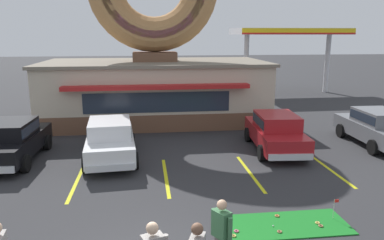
{
  "coord_description": "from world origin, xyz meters",
  "views": [
    {
      "loc": [
        0.01,
        -7.22,
        4.84
      ],
      "look_at": [
        1.55,
        5.0,
        2.0
      ],
      "focal_mm": 35.0,
      "sensor_mm": 36.0,
      "label": 1
    }
  ],
  "objects_px": {
    "car_grey": "(377,126)",
    "pedestrian_leather_jacket_man": "(221,232)",
    "car_black": "(12,139)",
    "putting_flag_pin": "(335,204)",
    "car_white": "(110,138)",
    "golf_ball": "(273,226)",
    "car_red": "(276,130)",
    "trash_bin": "(273,121)"
  },
  "relations": [
    {
      "from": "car_black",
      "to": "trash_bin",
      "type": "distance_m",
      "value": 12.07
    },
    {
      "from": "putting_flag_pin",
      "to": "trash_bin",
      "type": "xyz_separation_m",
      "value": [
        1.53,
        9.33,
        0.06
      ]
    },
    {
      "from": "putting_flag_pin",
      "to": "car_red",
      "type": "bearing_deg",
      "value": 85.41
    },
    {
      "from": "car_grey",
      "to": "car_red",
      "type": "bearing_deg",
      "value": -177.83
    },
    {
      "from": "putting_flag_pin",
      "to": "car_white",
      "type": "xyz_separation_m",
      "value": [
        -6.33,
        5.77,
        0.43
      ]
    },
    {
      "from": "car_black",
      "to": "car_grey",
      "type": "bearing_deg",
      "value": 0.85
    },
    {
      "from": "golf_ball",
      "to": "car_red",
      "type": "distance_m",
      "value": 6.76
    },
    {
      "from": "pedestrian_leather_jacket_man",
      "to": "car_black",
      "type": "bearing_deg",
      "value": 130.21
    },
    {
      "from": "putting_flag_pin",
      "to": "car_red",
      "type": "xyz_separation_m",
      "value": [
        0.49,
        6.1,
        0.43
      ]
    },
    {
      "from": "golf_ball",
      "to": "car_grey",
      "type": "distance_m",
      "value": 9.55
    },
    {
      "from": "car_black",
      "to": "putting_flag_pin",
      "type": "bearing_deg",
      "value": -30.96
    },
    {
      "from": "car_grey",
      "to": "pedestrian_leather_jacket_man",
      "type": "distance_m",
      "value": 11.82
    },
    {
      "from": "golf_ball",
      "to": "trash_bin",
      "type": "xyz_separation_m",
      "value": [
        3.29,
        9.55,
        0.45
      ]
    },
    {
      "from": "car_grey",
      "to": "car_black",
      "type": "bearing_deg",
      "value": -179.15
    },
    {
      "from": "car_red",
      "to": "car_white",
      "type": "xyz_separation_m",
      "value": [
        -6.82,
        -0.33,
        0.0
      ]
    },
    {
      "from": "car_white",
      "to": "trash_bin",
      "type": "distance_m",
      "value": 8.64
    },
    {
      "from": "golf_ball",
      "to": "putting_flag_pin",
      "type": "relative_size",
      "value": 0.08
    },
    {
      "from": "putting_flag_pin",
      "to": "car_white",
      "type": "distance_m",
      "value": 8.58
    },
    {
      "from": "putting_flag_pin",
      "to": "pedestrian_leather_jacket_man",
      "type": "relative_size",
      "value": 0.35
    },
    {
      "from": "putting_flag_pin",
      "to": "golf_ball",
      "type": "bearing_deg",
      "value": -172.89
    },
    {
      "from": "car_red",
      "to": "pedestrian_leather_jacket_man",
      "type": "relative_size",
      "value": 2.93
    },
    {
      "from": "car_red",
      "to": "car_black",
      "type": "xyz_separation_m",
      "value": [
        -10.57,
        -0.05,
        0.0
      ]
    },
    {
      "from": "putting_flag_pin",
      "to": "car_red",
      "type": "relative_size",
      "value": 0.12
    },
    {
      "from": "putting_flag_pin",
      "to": "car_grey",
      "type": "height_order",
      "value": "car_grey"
    },
    {
      "from": "car_red",
      "to": "putting_flag_pin",
      "type": "bearing_deg",
      "value": -94.59
    },
    {
      "from": "car_red",
      "to": "car_grey",
      "type": "xyz_separation_m",
      "value": [
        4.69,
        0.18,
        0.0
      ]
    },
    {
      "from": "car_white",
      "to": "putting_flag_pin",
      "type": "bearing_deg",
      "value": -42.34
    },
    {
      "from": "putting_flag_pin",
      "to": "car_grey",
      "type": "relative_size",
      "value": 0.12
    },
    {
      "from": "putting_flag_pin",
      "to": "car_black",
      "type": "bearing_deg",
      "value": 149.04
    },
    {
      "from": "car_black",
      "to": "pedestrian_leather_jacket_man",
      "type": "height_order",
      "value": "car_black"
    },
    {
      "from": "car_white",
      "to": "pedestrian_leather_jacket_man",
      "type": "relative_size",
      "value": 2.93
    },
    {
      "from": "golf_ball",
      "to": "pedestrian_leather_jacket_man",
      "type": "xyz_separation_m",
      "value": [
        -1.68,
        -1.57,
        0.83
      ]
    },
    {
      "from": "pedestrian_leather_jacket_man",
      "to": "car_grey",
      "type": "bearing_deg",
      "value": 43.07
    },
    {
      "from": "car_black",
      "to": "car_grey",
      "type": "height_order",
      "value": "same"
    },
    {
      "from": "putting_flag_pin",
      "to": "trash_bin",
      "type": "height_order",
      "value": "trash_bin"
    },
    {
      "from": "car_red",
      "to": "pedestrian_leather_jacket_man",
      "type": "xyz_separation_m",
      "value": [
        -3.94,
        -7.89,
        0.0
      ]
    },
    {
      "from": "car_red",
      "to": "golf_ball",
      "type": "bearing_deg",
      "value": -109.65
    },
    {
      "from": "putting_flag_pin",
      "to": "car_white",
      "type": "bearing_deg",
      "value": 137.66
    },
    {
      "from": "car_black",
      "to": "car_red",
      "type": "bearing_deg",
      "value": 0.27
    },
    {
      "from": "car_red",
      "to": "car_black",
      "type": "distance_m",
      "value": 10.57
    },
    {
      "from": "golf_ball",
      "to": "pedestrian_leather_jacket_man",
      "type": "relative_size",
      "value": 0.03
    },
    {
      "from": "car_red",
      "to": "pedestrian_leather_jacket_man",
      "type": "bearing_deg",
      "value": -116.54
    }
  ]
}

